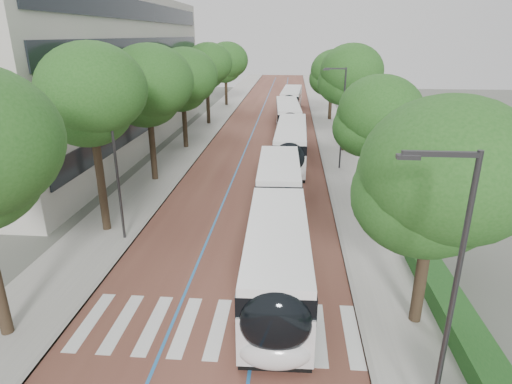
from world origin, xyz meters
TOP-DOWN VIEW (x-y plane):
  - ground at (0.00, 0.00)m, footprint 160.00×160.00m
  - road at (0.00, 40.00)m, footprint 11.00×140.00m
  - sidewalk_left at (-7.50, 40.00)m, footprint 4.00×140.00m
  - sidewalk_right at (7.50, 40.00)m, footprint 4.00×140.00m
  - kerb_left at (-5.60, 40.00)m, footprint 0.20×140.00m
  - kerb_right at (5.60, 40.00)m, footprint 0.20×140.00m
  - zebra_crossing at (0.20, 1.00)m, footprint 10.55×3.60m
  - lane_line_left at (-1.60, 40.00)m, footprint 0.12×126.00m
  - lane_line_right at (1.60, 40.00)m, footprint 0.12×126.00m
  - office_building at (-19.47, 28.00)m, footprint 18.11×40.00m
  - hedge at (9.10, 0.00)m, footprint 1.20×14.00m
  - streetlight_near at (6.62, -3.00)m, footprint 1.82×0.20m
  - streetlight_far at (6.62, 22.00)m, footprint 1.82×0.20m
  - lamp_post_left at (-6.10, 8.00)m, footprint 0.14×0.14m
  - trees_left at (-7.50, 26.87)m, footprint 6.38×61.06m
  - trees_right at (7.70, 23.04)m, footprint 6.00×47.94m
  - lead_bus at (2.22, 7.24)m, footprint 2.99×18.45m
  - bus_queued_0 at (2.77, 23.45)m, footprint 2.75×12.44m
  - bus_queued_1 at (2.34, 36.22)m, footprint 3.12×12.50m
  - bus_queued_2 at (2.65, 49.65)m, footprint 3.14×12.51m

SIDE VIEW (x-z plane):
  - ground at x=0.00m, z-range 0.00..0.00m
  - road at x=0.00m, z-range 0.00..0.02m
  - lane_line_left at x=-1.60m, z-range 0.02..0.03m
  - lane_line_right at x=1.60m, z-range 0.02..0.03m
  - zebra_crossing at x=0.20m, z-range 0.02..0.03m
  - sidewalk_left at x=-7.50m, z-range 0.00..0.12m
  - sidewalk_right at x=7.50m, z-range 0.00..0.12m
  - kerb_left at x=-5.60m, z-range -0.01..0.13m
  - kerb_right at x=5.60m, z-range -0.01..0.13m
  - hedge at x=9.10m, z-range 0.12..0.92m
  - bus_queued_0 at x=2.77m, z-range 0.02..3.22m
  - bus_queued_1 at x=2.34m, z-range 0.02..3.22m
  - bus_queued_2 at x=2.65m, z-range 0.02..3.22m
  - lead_bus at x=2.22m, z-range 0.03..3.23m
  - lamp_post_left at x=-6.10m, z-range 0.12..8.12m
  - streetlight_near at x=6.62m, z-range 0.82..8.82m
  - streetlight_far at x=6.62m, z-range 0.82..8.82m
  - trees_right at x=7.70m, z-range 1.31..10.53m
  - trees_left at x=-7.50m, z-range 1.79..11.41m
  - office_building at x=-19.47m, z-range 0.00..14.00m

